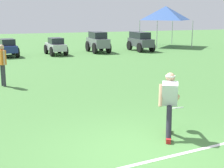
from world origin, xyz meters
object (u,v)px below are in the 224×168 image
object	(u,v)px
teammate_near_sideline	(2,61)
parked_car_slot_d	(56,46)
event_tent	(166,13)
parked_car_slot_f	(140,41)
parked_car_slot_e	(98,41)
parked_car_slot_c	(8,47)
frisbee_thrower	(170,101)
frisbee_in_flight	(178,108)

from	to	relation	value
teammate_near_sideline	parked_car_slot_d	xyz separation A→B (m)	(3.75, 8.93, -0.38)
event_tent	parked_car_slot_f	bearing A→B (deg)	-144.50
parked_car_slot_e	parked_car_slot_f	bearing A→B (deg)	-4.50
teammate_near_sideline	parked_car_slot_d	bearing A→B (deg)	67.21
parked_car_slot_c	event_tent	bearing A→B (deg)	10.75
teammate_near_sideline	parked_car_slot_f	distance (m)	13.40
parked_car_slot_c	parked_car_slot_e	size ratio (longest dim) A/B	0.96
parked_car_slot_d	parked_car_slot_f	xyz separation A→B (m)	(6.11, 0.14, 0.16)
parked_car_slot_c	parked_car_slot_f	size ratio (longest dim) A/B	0.94
parked_car_slot_e	parked_car_slot_f	distance (m)	3.12
parked_car_slot_c	parked_car_slot_e	world-z (taller)	parked_car_slot_e
frisbee_thrower	event_tent	bearing A→B (deg)	61.33
parked_car_slot_c	parked_car_slot_d	distance (m)	2.99
parked_car_slot_d	parked_car_slot_f	bearing A→B (deg)	1.32
frisbee_in_flight	teammate_near_sideline	size ratio (longest dim) A/B	0.18
frisbee_thrower	parked_car_slot_c	distance (m)	16.06
frisbee_thrower	parked_car_slot_f	world-z (taller)	frisbee_thrower
frisbee_thrower	teammate_near_sideline	xyz separation A→B (m)	(-3.18, 6.81, 0.14)
parked_car_slot_e	event_tent	size ratio (longest dim) A/B	0.73
parked_car_slot_c	event_tent	size ratio (longest dim) A/B	0.70
frisbee_thrower	frisbee_in_flight	xyz separation A→B (m)	(0.42, 0.33, -0.28)
parked_car_slot_d	parked_car_slot_e	world-z (taller)	parked_car_slot_e
event_tent	parked_car_slot_e	bearing A→B (deg)	-161.84
frisbee_thrower	frisbee_in_flight	size ratio (longest dim) A/B	5.07
teammate_near_sideline	parked_car_slot_f	xyz separation A→B (m)	(9.87, 9.07, -0.22)
parked_car_slot_f	parked_car_slot_c	bearing A→B (deg)	-179.93
parked_car_slot_c	parked_car_slot_d	bearing A→B (deg)	-2.48
teammate_near_sideline	parked_car_slot_c	size ratio (longest dim) A/B	0.69
teammate_near_sideline	parked_car_slot_e	distance (m)	11.51
frisbee_thrower	frisbee_in_flight	distance (m)	0.60
frisbee_thrower	event_tent	xyz separation A→B (m)	(9.97, 18.22, 1.84)
parked_car_slot_c	event_tent	distance (m)	12.78
event_tent	parked_car_slot_c	bearing A→B (deg)	-169.25
parked_car_slot_e	event_tent	distance (m)	6.98
frisbee_in_flight	parked_car_slot_d	world-z (taller)	parked_car_slot_d
teammate_near_sideline	parked_car_slot_e	xyz separation A→B (m)	(6.76, 9.31, -0.20)
teammate_near_sideline	parked_car_slot_d	world-z (taller)	teammate_near_sideline
teammate_near_sideline	frisbee_thrower	bearing A→B (deg)	-65.00
parked_car_slot_c	parked_car_slot_d	xyz separation A→B (m)	(2.99, -0.13, 0.00)
teammate_near_sideline	parked_car_slot_f	size ratio (longest dim) A/B	0.64
parked_car_slot_d	event_tent	size ratio (longest dim) A/B	0.69
frisbee_thrower	parked_car_slot_f	size ratio (longest dim) A/B	0.59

